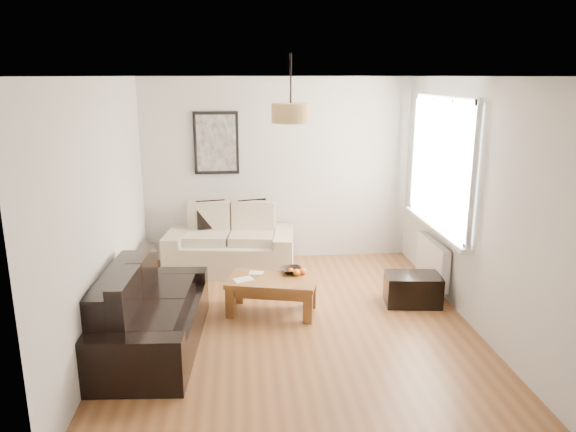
{
  "coord_description": "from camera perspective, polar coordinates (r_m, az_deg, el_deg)",
  "views": [
    {
      "loc": [
        -0.56,
        -5.35,
        2.61
      ],
      "look_at": [
        0.0,
        0.6,
        1.05
      ],
      "focal_mm": 33.66,
      "sensor_mm": 36.0,
      "label": 1
    }
  ],
  "objects": [
    {
      "name": "wall_left",
      "position": [
        5.66,
        -18.91,
        0.47
      ],
      "size": [
        0.04,
        4.5,
        2.6
      ],
      "primitive_type": null,
      "color": "silver",
      "rests_on": "floor"
    },
    {
      "name": "coffee_table",
      "position": [
        6.16,
        -1.68,
        -8.39
      ],
      "size": [
        1.08,
        0.76,
        0.4
      ],
      "primitive_type": null,
      "rotation": [
        0.0,
        0.0,
        -0.24
      ],
      "color": "brown",
      "rests_on": "floor"
    },
    {
      "name": "papers",
      "position": [
        6.07,
        -4.72,
        -6.7
      ],
      "size": [
        0.26,
        0.22,
        0.01
      ],
      "primitive_type": "cube",
      "rotation": [
        0.0,
        0.0,
        0.39
      ],
      "color": "white",
      "rests_on": "coffee_table"
    },
    {
      "name": "window_bay",
      "position": [
        6.68,
        16.0,
        5.38
      ],
      "size": [
        0.14,
        1.9,
        1.6
      ],
      "primitive_type": null,
      "color": "white",
      "rests_on": "wall_right"
    },
    {
      "name": "cushion_right",
      "position": [
        7.57,
        -3.8,
        0.27
      ],
      "size": [
        0.42,
        0.22,
        0.4
      ],
      "primitive_type": "cube",
      "rotation": [
        0.0,
        0.0,
        0.27
      ],
      "color": "black",
      "rests_on": "loveseat_cream"
    },
    {
      "name": "loveseat_cream",
      "position": [
        7.45,
        -6.1,
        -2.49
      ],
      "size": [
        1.82,
        1.14,
        0.85
      ],
      "primitive_type": null,
      "rotation": [
        0.0,
        0.0,
        -0.12
      ],
      "color": "beige",
      "rests_on": "floor"
    },
    {
      "name": "radiator",
      "position": [
        6.96,
        14.99,
        -4.58
      ],
      "size": [
        0.1,
        0.9,
        0.52
      ],
      "primitive_type": "cube",
      "color": "white",
      "rests_on": "wall_right"
    },
    {
      "name": "orange_c",
      "position": [
        6.2,
        0.32,
        -5.84
      ],
      "size": [
        0.09,
        0.09,
        0.07
      ],
      "primitive_type": "sphere",
      "rotation": [
        0.0,
        0.0,
        -0.31
      ],
      "color": "orange",
      "rests_on": "fruit_bowl"
    },
    {
      "name": "ceiling",
      "position": [
        5.38,
        0.62,
        14.54
      ],
      "size": [
        3.8,
        4.5,
        0.0
      ],
      "primitive_type": null,
      "color": "white",
      "rests_on": "floor"
    },
    {
      "name": "ottoman",
      "position": [
        6.54,
        13.04,
        -7.55
      ],
      "size": [
        0.68,
        0.48,
        0.36
      ],
      "primitive_type": "cube",
      "rotation": [
        0.0,
        0.0,
        -0.13
      ],
      "color": "black",
      "rests_on": "floor"
    },
    {
      "name": "wall_back",
      "position": [
        7.73,
        -1.15,
        4.87
      ],
      "size": [
        3.8,
        0.04,
        2.6
      ],
      "primitive_type": null,
      "color": "silver",
      "rests_on": "floor"
    },
    {
      "name": "orange_b",
      "position": [
        6.19,
        1.56,
        -5.88
      ],
      "size": [
        0.08,
        0.08,
        0.08
      ],
      "primitive_type": "sphere",
      "rotation": [
        0.0,
        0.0,
        -0.02
      ],
      "color": "#D65112",
      "rests_on": "fruit_bowl"
    },
    {
      "name": "fruit_bowl",
      "position": [
        6.25,
        0.36,
        -5.76
      ],
      "size": [
        0.28,
        0.28,
        0.06
      ],
      "primitive_type": "imported",
      "rotation": [
        0.0,
        0.0,
        0.15
      ],
      "color": "black",
      "rests_on": "coffee_table"
    },
    {
      "name": "wall_front",
      "position": [
        3.41,
        4.52,
        -7.99
      ],
      "size": [
        3.8,
        0.04,
        2.6
      ],
      "primitive_type": null,
      "color": "silver",
      "rests_on": "floor"
    },
    {
      "name": "wall_right",
      "position": [
        6.03,
        18.86,
        1.29
      ],
      "size": [
        0.04,
        4.5,
        2.6
      ],
      "primitive_type": null,
      "color": "silver",
      "rests_on": "floor"
    },
    {
      "name": "pendant_shade",
      "position": [
        5.69,
        0.29,
        10.81
      ],
      "size": [
        0.4,
        0.4,
        0.2
      ],
      "primitive_type": "cylinder",
      "color": "tan",
      "rests_on": "ceiling"
    },
    {
      "name": "orange_a",
      "position": [
        6.15,
        0.91,
        -5.99
      ],
      "size": [
        0.08,
        0.08,
        0.08
      ],
      "primitive_type": "sphere",
      "rotation": [
        0.0,
        0.0,
        -0.01
      ],
      "color": "orange",
      "rests_on": "fruit_bowl"
    },
    {
      "name": "floor",
      "position": [
        5.97,
        0.55,
        -11.26
      ],
      "size": [
        4.5,
        4.5,
        0.0
      ],
      "primitive_type": "plane",
      "color": "brown",
      "rests_on": "ground"
    },
    {
      "name": "poster",
      "position": [
        7.63,
        -7.58,
        7.65
      ],
      "size": [
        0.62,
        0.04,
        0.87
      ],
      "primitive_type": null,
      "color": "black",
      "rests_on": "wall_back"
    },
    {
      "name": "cushion_left",
      "position": [
        7.58,
        -8.15,
        0.16
      ],
      "size": [
        0.42,
        0.2,
        0.4
      ],
      "primitive_type": "cube",
      "rotation": [
        0.0,
        0.0,
        0.2
      ],
      "color": "black",
      "rests_on": "loveseat_cream"
    },
    {
      "name": "sofa_leather",
      "position": [
        5.5,
        -14.21,
        -9.61
      ],
      "size": [
        1.0,
        1.87,
        0.78
      ],
      "primitive_type": null,
      "rotation": [
        0.0,
        0.0,
        1.5
      ],
      "color": "black",
      "rests_on": "floor"
    }
  ]
}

